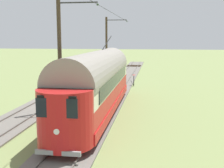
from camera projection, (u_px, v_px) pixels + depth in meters
ground_plane at (76, 103)px, 23.20m from camera, size 220.00×220.00×0.00m
track_streetcar_siding at (106, 102)px, 23.15m from camera, size 2.80×80.00×0.18m
track_adjacent_siding at (49, 101)px, 23.84m from camera, size 2.80×80.00×0.18m
vintage_streetcar at (97, 82)px, 19.45m from camera, size 2.65×16.41×5.18m
catenary_pole_foreground at (107, 46)px, 38.84m from camera, size 2.92×0.28×7.90m
catenary_pole_mid_near at (61, 53)px, 19.95m from camera, size 2.92×0.28×7.90m
overhead_wire_run at (99, 6)px, 19.80m from camera, size 2.71×42.69×0.18m
switch_stand at (134, 80)px, 31.18m from camera, size 0.50×0.30×1.24m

